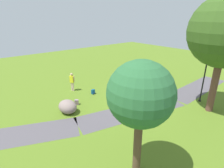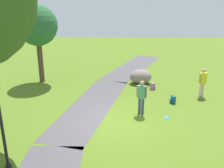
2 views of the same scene
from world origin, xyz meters
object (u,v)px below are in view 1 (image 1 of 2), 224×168
(woman_with_handbag, at_px, (133,66))
(frisbee_on_grass, at_px, (113,91))
(passerby_on_path, at_px, (119,85))
(lawn_boulder, at_px, (68,107))
(young_tree_near_path, at_px, (141,95))
(handbag_on_grass, at_px, (137,74))
(spare_backpack_on_lawn, at_px, (93,92))
(backpack_by_boulder, at_px, (77,102))
(lamp_post, at_px, (205,75))
(man_near_boulder, at_px, (72,81))

(woman_with_handbag, xyz_separation_m, frisbee_on_grass, (4.63, 2.14, -0.99))
(passerby_on_path, height_order, frisbee_on_grass, passerby_on_path)
(frisbee_on_grass, bearing_deg, woman_with_handbag, -155.21)
(lawn_boulder, distance_m, passerby_on_path, 4.58)
(young_tree_near_path, height_order, handbag_on_grass, young_tree_near_path)
(young_tree_near_path, height_order, spare_backpack_on_lawn, young_tree_near_path)
(spare_backpack_on_lawn, bearing_deg, backpack_by_boulder, 21.94)
(spare_backpack_on_lawn, bearing_deg, handbag_on_grass, -170.11)
(frisbee_on_grass, bearing_deg, backpack_by_boulder, 3.31)
(lamp_post, height_order, backpack_by_boulder, lamp_post)
(woman_with_handbag, height_order, handbag_on_grass, woman_with_handbag)
(lawn_boulder, height_order, handbag_on_grass, lawn_boulder)
(backpack_by_boulder, relative_size, frisbee_on_grass, 1.64)
(young_tree_near_path, relative_size, handbag_on_grass, 13.26)
(lamp_post, relative_size, frisbee_on_grass, 14.41)
(young_tree_near_path, distance_m, spare_backpack_on_lawn, 9.34)
(lawn_boulder, bearing_deg, lamp_post, 150.05)
(woman_with_handbag, distance_m, backpack_by_boulder, 8.85)
(lamp_post, height_order, spare_backpack_on_lawn, lamp_post)
(lamp_post, height_order, frisbee_on_grass, lamp_post)
(man_near_boulder, bearing_deg, frisbee_on_grass, 139.18)
(woman_with_handbag, xyz_separation_m, passerby_on_path, (5.02, 3.33, 0.00))
(young_tree_near_path, relative_size, backpack_by_boulder, 12.37)
(young_tree_near_path, height_order, man_near_boulder, young_tree_near_path)
(man_near_boulder, bearing_deg, passerby_on_path, 123.61)
(frisbee_on_grass, bearing_deg, young_tree_near_path, 55.76)
(passerby_on_path, relative_size, handbag_on_grass, 4.60)
(passerby_on_path, bearing_deg, young_tree_near_path, 53.18)
(passerby_on_path, bearing_deg, woman_with_handbag, -146.43)
(woman_with_handbag, bearing_deg, young_tree_near_path, 44.64)
(woman_with_handbag, height_order, spare_backpack_on_lawn, woman_with_handbag)
(lamp_post, height_order, passerby_on_path, lamp_post)
(woman_with_handbag, relative_size, backpack_by_boulder, 4.29)
(handbag_on_grass, relative_size, spare_backpack_on_lawn, 0.93)
(woman_with_handbag, bearing_deg, lamp_post, 84.62)
(woman_with_handbag, relative_size, passerby_on_path, 1.00)
(young_tree_near_path, relative_size, frisbee_on_grass, 20.33)
(man_near_boulder, xyz_separation_m, spare_backpack_on_lawn, (-0.99, 1.78, -0.76))
(man_near_boulder, bearing_deg, lawn_boulder, 56.74)
(handbag_on_grass, bearing_deg, spare_backpack_on_lawn, 9.89)
(man_near_boulder, distance_m, handbag_on_grass, 7.92)
(woman_with_handbag, height_order, backpack_by_boulder, woman_with_handbag)
(lawn_boulder, distance_m, spare_backpack_on_lawn, 3.51)
(lamp_post, bearing_deg, backpack_by_boulder, -36.61)
(lamp_post, distance_m, spare_backpack_on_lawn, 8.89)
(lamp_post, xyz_separation_m, lawn_boulder, (8.79, -5.07, -1.71))
(young_tree_near_path, distance_m, passerby_on_path, 8.22)
(frisbee_on_grass, bearing_deg, lawn_boulder, 10.33)
(lawn_boulder, relative_size, frisbee_on_grass, 6.46)
(young_tree_near_path, distance_m, handbag_on_grass, 14.15)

